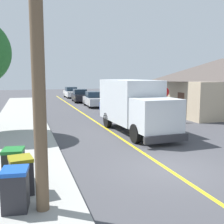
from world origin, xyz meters
TOP-DOWN VIEW (x-y plane):
  - ground_plane at (0.00, 0.00)m, footprint 120.00×120.00m
  - sidewalk_curb at (-5.40, 4.00)m, footprint 3.60×60.00m
  - centre_line_yellow at (0.00, 10.00)m, footprint 0.16×56.00m
  - box_truck at (1.34, 6.70)m, footprint 2.67×7.27m
  - parked_car_near at (2.37, 13.59)m, footprint 1.94×4.46m
  - parked_car_mid at (2.29, 20.88)m, footprint 1.95×4.46m
  - parked_car_far at (1.83, 26.68)m, footprint 1.99×4.47m
  - parked_car_furthest at (1.81, 33.78)m, footprint 1.89×4.44m
  - parked_van_across at (5.20, 15.02)m, footprint 1.81×4.41m
  - trash_bin_front at (-5.33, -1.90)m, footprint 0.71×0.79m
  - trash_bin_middle at (-5.20, -0.93)m, footprint 0.73×0.80m
  - trash_bin_back at (-5.43, 0.08)m, footprint 0.73×0.80m
  - utility_pole at (-4.68, -2.11)m, footprint 0.32×0.32m
  - stop_sign at (4.87, 9.44)m, footprint 0.80×0.10m
  - house_across_street at (11.69, 11.68)m, footprint 10.24×7.88m

SIDE VIEW (x-z plane):
  - ground_plane at x=0.00m, z-range 0.00..0.00m
  - centre_line_yellow at x=0.00m, z-range 0.00..0.01m
  - sidewalk_curb at x=-5.40m, z-range 0.00..0.15m
  - trash_bin_front at x=-5.33m, z-range 0.15..1.21m
  - trash_bin_middle at x=-5.20m, z-range 0.15..1.21m
  - trash_bin_back at x=-5.43m, z-range 0.15..1.21m
  - parked_car_near at x=2.37m, z-range -0.04..1.63m
  - parked_car_mid at x=2.29m, z-range -0.04..1.63m
  - parked_car_far at x=1.83m, z-range -0.04..1.63m
  - parked_car_furthest at x=1.81m, z-range -0.04..1.63m
  - parked_van_across at x=5.20m, z-range -0.04..1.63m
  - box_truck at x=1.34m, z-range 0.17..3.37m
  - stop_sign at x=4.87m, z-range 0.53..3.18m
  - house_across_street at x=11.69m, z-range 0.11..5.09m
  - utility_pole at x=-4.68m, z-range 0.15..7.74m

